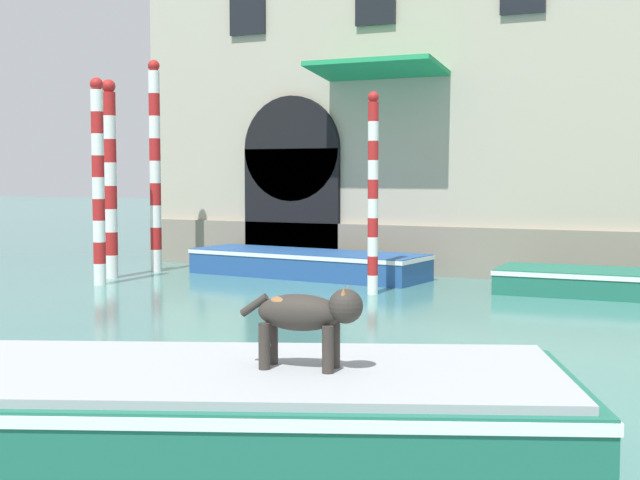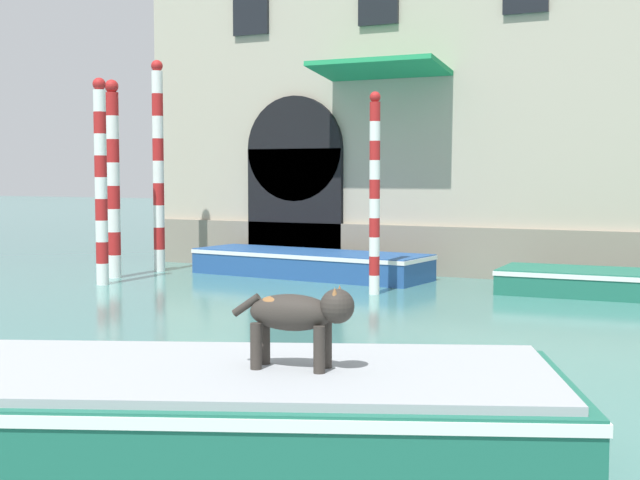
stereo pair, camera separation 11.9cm
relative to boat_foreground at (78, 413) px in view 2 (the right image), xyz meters
The scene contains 7 objects.
boat_foreground is the anchor object (origin of this frame).
dog_on_deck 1.80m from the boat_foreground, 22.35° to the left, with size 0.91×0.37×0.61m.
boat_moored_near_palazzo 12.08m from the boat_foreground, 108.74° to the left, with size 5.23×1.98×0.53m.
mooring_pole_0 9.80m from the boat_foreground, 99.74° to the left, with size 0.20×0.20×3.58m.
mooring_pole_1 11.04m from the boat_foreground, 128.98° to the left, with size 0.25×0.25×3.96m.
mooring_pole_2 12.14m from the boat_foreground, 127.90° to the left, with size 0.28×0.28×4.04m.
mooring_pole_3 13.25m from the boat_foreground, 123.81° to the left, with size 0.25×0.25×4.58m.
Camera 2 is at (8.11, -1.41, 2.16)m, focal length 50.00 mm.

